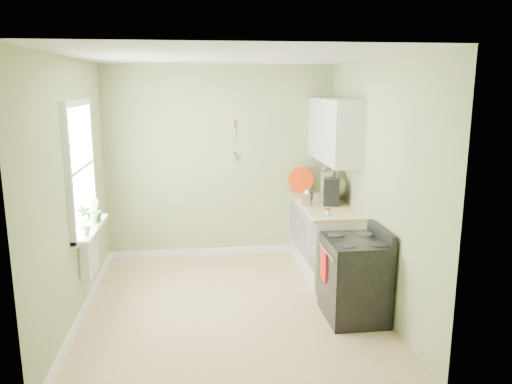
{
  "coord_description": "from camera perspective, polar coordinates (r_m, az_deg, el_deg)",
  "views": [
    {
      "loc": [
        -0.35,
        -5.15,
        2.42
      ],
      "look_at": [
        0.35,
        0.55,
        1.19
      ],
      "focal_mm": 35.0,
      "sensor_mm": 36.0,
      "label": 1
    }
  ],
  "objects": [
    {
      "name": "jar",
      "position": [
        5.96,
        8.22,
        -2.26
      ],
      "size": [
        0.07,
        0.07,
        0.08
      ],
      "color": "beige",
      "rests_on": "countertop"
    },
    {
      "name": "plant_c",
      "position": [
        5.94,
        -17.95,
        -1.89
      ],
      "size": [
        0.22,
        0.22,
        0.28
      ],
      "primitive_type": "imported",
      "rotation": [
        0.0,
        0.0,
        4.09
      ],
      "color": "#4E8335",
      "rests_on": "window_sill"
    },
    {
      "name": "plant_b",
      "position": [
        5.86,
        -18.1,
        -2.1
      ],
      "size": [
        0.19,
        0.2,
        0.28
      ],
      "primitive_type": "imported",
      "rotation": [
        0.0,
        0.0,
        2.14
      ],
      "color": "#4E8335",
      "rests_on": "window_sill"
    },
    {
      "name": "wall_left",
      "position": [
        5.41,
        -20.3,
        -0.04
      ],
      "size": [
        0.02,
        3.6,
        2.7
      ],
      "primitive_type": "cube",
      "color": "#9BA671",
      "rests_on": "floor"
    },
    {
      "name": "base_cabinets",
      "position": [
        6.67,
        7.7,
        -5.29
      ],
      "size": [
        0.6,
        1.6,
        0.87
      ],
      "primitive_type": "cube",
      "color": "white",
      "rests_on": "floor"
    },
    {
      "name": "coffee_maker",
      "position": [
        6.46,
        8.57,
        -0.05
      ],
      "size": [
        0.24,
        0.26,
        0.34
      ],
      "color": "black",
      "rests_on": "countertop"
    },
    {
      "name": "wall_back",
      "position": [
        7.05,
        -4.06,
        3.37
      ],
      "size": [
        3.2,
        0.02,
        2.7
      ],
      "primitive_type": "cube",
      "color": "#9BA671",
      "rests_on": "floor"
    },
    {
      "name": "plant_a",
      "position": [
        5.41,
        -19.05,
        -3.04
      ],
      "size": [
        0.21,
        0.21,
        0.33
      ],
      "primitive_type": "imported",
      "rotation": [
        0.0,
        0.0,
        0.78
      ],
      "color": "#4E8335",
      "rests_on": "window_sill"
    },
    {
      "name": "wall_utensils",
      "position": [
        7.01,
        -2.43,
        5.11
      ],
      "size": [
        0.02,
        0.14,
        0.58
      ],
      "color": "#D6BA83",
      "rests_on": "wall_back"
    },
    {
      "name": "ceiling",
      "position": [
        5.17,
        -3.21,
        15.32
      ],
      "size": [
        3.2,
        3.6,
        0.02
      ],
      "primitive_type": "cube",
      "color": "white",
      "rests_on": "wall_back"
    },
    {
      "name": "kettle",
      "position": [
        6.38,
        5.87,
        -0.66
      ],
      "size": [
        0.21,
        0.12,
        0.21
      ],
      "color": "silver",
      "rests_on": "countertop"
    },
    {
      "name": "stove",
      "position": [
        5.4,
        11.21,
        -9.64
      ],
      "size": [
        0.62,
        0.7,
        0.98
      ],
      "color": "black",
      "rests_on": "floor"
    },
    {
      "name": "stand_mixer",
      "position": [
        6.74,
        8.25,
        0.72
      ],
      "size": [
        0.33,
        0.41,
        0.45
      ],
      "color": "#B2B2B7",
      "rests_on": "countertop"
    },
    {
      "name": "upper_cabinets",
      "position": [
        6.52,
        8.9,
        6.97
      ],
      "size": [
        0.35,
        1.4,
        0.8
      ],
      "primitive_type": "cube",
      "color": "white",
      "rests_on": "wall_right"
    },
    {
      "name": "wall_right",
      "position": [
        5.61,
        13.59,
        0.8
      ],
      "size": [
        0.02,
        3.6,
        2.7
      ],
      "primitive_type": "cube",
      "color": "#9BA671",
      "rests_on": "floor"
    },
    {
      "name": "red_tray",
      "position": [
        7.15,
        5.16,
        1.4
      ],
      "size": [
        0.37,
        0.17,
        0.37
      ],
      "primitive_type": "cylinder",
      "rotation": [
        1.45,
        0.0,
        -0.32
      ],
      "color": "#A82806",
      "rests_on": "countertop"
    },
    {
      "name": "countertop",
      "position": [
        6.55,
        7.73,
        -1.5
      ],
      "size": [
        0.64,
        1.6,
        0.04
      ],
      "primitive_type": "cube",
      "color": "#D6BA83",
      "rests_on": "base_cabinets"
    },
    {
      "name": "floor",
      "position": [
        5.71,
        -2.88,
        -13.09
      ],
      "size": [
        3.2,
        3.6,
        0.02
      ],
      "primitive_type": "cube",
      "color": "tan",
      "rests_on": "ground"
    },
    {
      "name": "radiator",
      "position": [
        5.84,
        -18.5,
        -7.2
      ],
      "size": [
        0.12,
        0.5,
        0.35
      ],
      "primitive_type": "cube",
      "color": "white",
      "rests_on": "wall_left"
    },
    {
      "name": "window_sill",
      "position": [
        5.78,
        -18.33,
        -3.95
      ],
      "size": [
        0.18,
        1.14,
        0.04
      ],
      "primitive_type": "cube",
      "color": "white",
      "rests_on": "wall_left"
    },
    {
      "name": "window",
      "position": [
        5.66,
        -19.5,
        2.58
      ],
      "size": [
        0.06,
        1.14,
        1.44
      ],
      "color": "white",
      "rests_on": "wall_left"
    }
  ]
}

